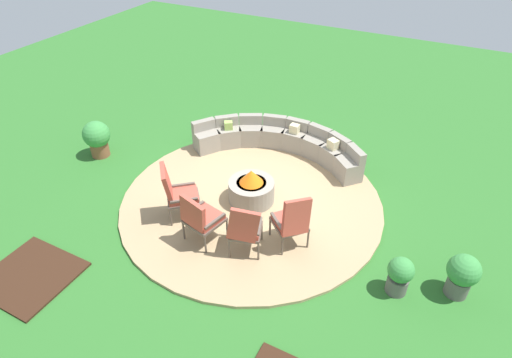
# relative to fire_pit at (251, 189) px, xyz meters

# --- Properties ---
(ground_plane) EXTENTS (24.00, 24.00, 0.00)m
(ground_plane) POSITION_rel_fire_pit_xyz_m (0.00, 0.00, -0.34)
(ground_plane) COLOR #2D6B28
(patio_circle) EXTENTS (5.24, 5.24, 0.06)m
(patio_circle) POSITION_rel_fire_pit_xyz_m (0.00, 0.00, -0.31)
(patio_circle) COLOR tan
(patio_circle) RESTS_ON ground_plane
(mulch_bed_left) EXTENTS (1.42, 1.33, 0.04)m
(mulch_bed_left) POSITION_rel_fire_pit_xyz_m (-2.36, -3.42, -0.32)
(mulch_bed_left) COLOR #382114
(mulch_bed_left) RESTS_ON ground_plane
(fire_pit) EXTENTS (0.91, 0.91, 0.72)m
(fire_pit) POSITION_rel_fire_pit_xyz_m (0.00, 0.00, 0.00)
(fire_pit) COLOR gray
(fire_pit) RESTS_ON patio_circle
(curved_stone_bench) EXTENTS (4.00, 1.56, 0.70)m
(curved_stone_bench) POSITION_rel_fire_pit_xyz_m (-0.22, 1.87, 0.01)
(curved_stone_bench) COLOR gray
(curved_stone_bench) RESTS_ON patio_circle
(lounge_chair_front_left) EXTENTS (0.80, 0.84, 1.16)m
(lounge_chair_front_left) POSITION_rel_fire_pit_xyz_m (-1.00, -1.05, 0.29)
(lounge_chair_front_left) COLOR brown
(lounge_chair_front_left) RESTS_ON patio_circle
(lounge_chair_front_right) EXTENTS (0.70, 0.71, 1.04)m
(lounge_chair_front_right) POSITION_rel_fire_pit_xyz_m (-0.25, -1.42, 0.26)
(lounge_chair_front_right) COLOR brown
(lounge_chair_front_right) RESTS_ON patio_circle
(lounge_chair_back_left) EXTENTS (0.70, 0.71, 1.06)m
(lounge_chair_back_left) POSITION_rel_fire_pit_xyz_m (0.57, -1.32, 0.27)
(lounge_chair_back_left) COLOR brown
(lounge_chair_back_left) RESTS_ON patio_circle
(lounge_chair_back_right) EXTENTS (0.78, 0.81, 1.12)m
(lounge_chair_back_right) POSITION_rel_fire_pit_xyz_m (1.21, -0.80, 0.28)
(lounge_chair_back_right) COLOR brown
(lounge_chair_back_right) RESTS_ON patio_circle
(potted_plant_0) EXTENTS (0.41, 0.41, 0.69)m
(potted_plant_0) POSITION_rel_fire_pit_xyz_m (3.10, -0.93, 0.04)
(potted_plant_0) COLOR #605B56
(potted_plant_0) RESTS_ON ground_plane
(potted_plant_1) EXTENTS (0.62, 0.62, 0.87)m
(potted_plant_1) POSITION_rel_fire_pit_xyz_m (-3.98, -0.07, 0.15)
(potted_plant_1) COLOR brown
(potted_plant_1) RESTS_ON ground_plane
(potted_plant_2) EXTENTS (0.50, 0.50, 0.78)m
(potted_plant_2) POSITION_rel_fire_pit_xyz_m (3.96, -0.54, 0.10)
(potted_plant_2) COLOR #605B56
(potted_plant_2) RESTS_ON ground_plane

